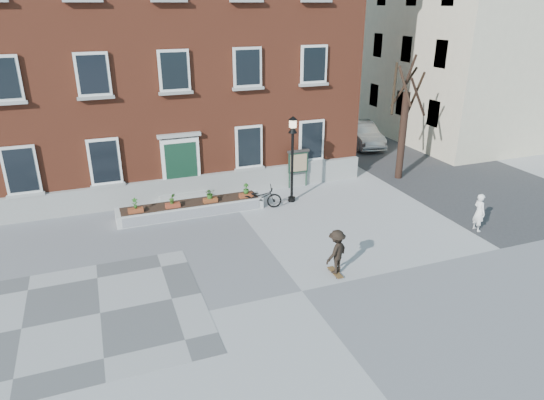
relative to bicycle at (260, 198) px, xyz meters
name	(u,v)px	position (x,y,z in m)	size (l,w,h in m)	color
ground	(302,291)	(-0.96, -6.73, -0.50)	(100.00, 100.00, 0.00)	#9D9DA0
checker_patch	(100,313)	(-6.96, -5.73, -0.50)	(6.00, 6.00, 0.01)	#545456
bicycle	(260,198)	(0.00, 0.00, 0.00)	(0.67, 1.92, 1.01)	black
parked_car	(361,134)	(9.36, 7.38, 0.24)	(1.58, 4.53, 1.49)	#AAADAF
bystander	(479,212)	(7.35, -5.14, 0.27)	(0.56, 0.37, 1.54)	white
brick_building	(156,48)	(-2.96, 7.24, 5.80)	(18.40, 10.85, 12.60)	brown
planter_assembly	(191,207)	(-2.95, 0.45, -0.20)	(6.20, 1.12, 1.15)	silver
bare_tree	(404,125)	(8.05, 1.28, 2.29)	(1.83, 1.83, 6.16)	#301D15
side_street	(419,23)	(17.03, 13.05, 6.52)	(15.20, 36.00, 14.50)	#3C3C3F
lamp_post	(292,148)	(1.63, 0.27, 2.04)	(0.40, 0.40, 3.93)	black
notice_board	(298,162)	(2.64, 1.89, 0.76)	(1.10, 0.16, 1.87)	#1B3727
skateboarder	(336,252)	(0.51, -6.17, 0.33)	(1.14, 0.98, 1.61)	brown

